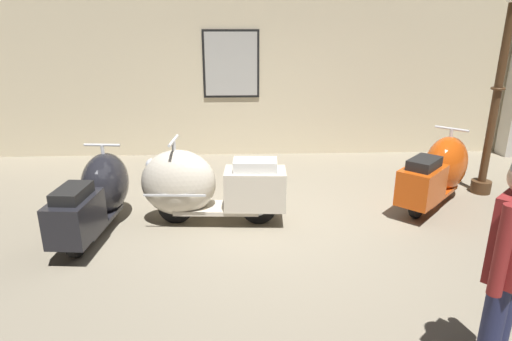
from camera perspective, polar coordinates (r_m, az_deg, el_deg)
ground_plane at (r=5.23m, az=2.47°, el=-8.04°), size 60.00×60.00×0.00m
showroom_back_wall at (r=8.11m, az=1.78°, el=13.98°), size 18.00×0.63×3.39m
scooter_0 at (r=5.44m, az=-20.24°, el=-2.94°), size 0.60×1.65×0.99m
scooter_1 at (r=5.30m, az=-7.16°, el=-2.01°), size 1.78×0.62×1.07m
scooter_2 at (r=6.39m, az=23.05°, el=-0.04°), size 1.48×1.53×1.01m
lamppost at (r=6.87m, az=29.32°, el=9.08°), size 0.28×0.28×2.88m
visitor_0 at (r=3.22m, az=30.61°, el=-9.94°), size 0.43×0.41×1.63m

